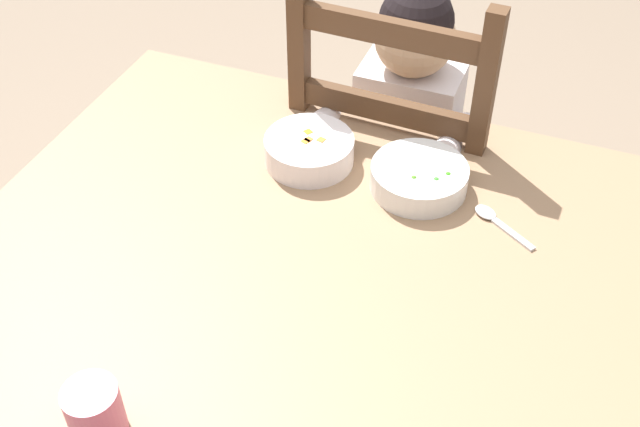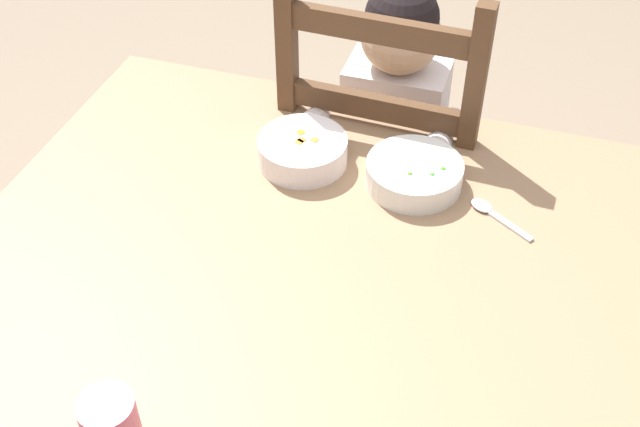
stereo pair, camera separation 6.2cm
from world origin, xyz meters
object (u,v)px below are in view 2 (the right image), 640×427
object	(u,v)px
bowl_of_peas	(414,173)
drinking_cup	(111,424)
dining_table	(298,304)
dining_chair	(387,179)
bowl_of_carrots	(303,150)
child_figure	(391,125)
spoon	(490,212)

from	to	relation	value
bowl_of_peas	drinking_cup	bearing A→B (deg)	-111.84
dining_table	drinking_cup	xyz separation A→B (m)	(-0.13, -0.40, 0.15)
dining_chair	bowl_of_carrots	xyz separation A→B (m)	(-0.11, -0.30, 0.28)
drinking_cup	bowl_of_peas	bearing A→B (deg)	68.16
child_figure	bowl_of_carrots	distance (m)	0.33
dining_chair	bowl_of_peas	bearing A→B (deg)	-69.34
dining_table	bowl_of_carrots	world-z (taller)	bowl_of_carrots
child_figure	bowl_of_carrots	bearing A→B (deg)	-110.52
bowl_of_peas	spoon	distance (m)	0.16
dining_chair	bowl_of_peas	distance (m)	0.42
dining_table	dining_chair	world-z (taller)	dining_chair
child_figure	spoon	xyz separation A→B (m)	(0.26, -0.33, 0.10)
child_figure	drinking_cup	bearing A→B (deg)	-99.27
child_figure	bowl_of_peas	world-z (taller)	child_figure
child_figure	bowl_of_peas	size ratio (longest dim) A/B	5.41
bowl_of_peas	bowl_of_carrots	distance (m)	0.22
dining_chair	drinking_cup	bearing A→B (deg)	-99.12
dining_chair	spoon	xyz separation A→B (m)	(0.26, -0.33, 0.25)
child_figure	bowl_of_peas	bearing A→B (deg)	-69.47
dining_table	drinking_cup	bearing A→B (deg)	-107.52
spoon	drinking_cup	size ratio (longest dim) A/B	1.40
drinking_cup	child_figure	bearing A→B (deg)	80.73
dining_chair	child_figure	distance (m)	0.16
bowl_of_peas	spoon	world-z (taller)	bowl_of_peas
drinking_cup	bowl_of_carrots	bearing A→B (deg)	86.00
bowl_of_peas	dining_table	bearing A→B (deg)	-117.87
dining_table	dining_chair	size ratio (longest dim) A/B	1.12
drinking_cup	spoon	bearing A→B (deg)	56.27
child_figure	spoon	world-z (taller)	child_figure
bowl_of_carrots	drinking_cup	world-z (taller)	drinking_cup
bowl_of_carrots	drinking_cup	xyz separation A→B (m)	(-0.05, -0.66, 0.02)
bowl_of_peas	drinking_cup	distance (m)	0.71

